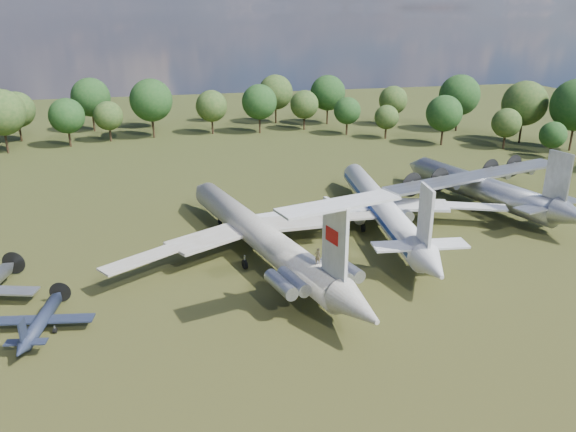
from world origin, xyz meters
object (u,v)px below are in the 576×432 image
object	(u,v)px
tu104_jet	(382,212)
small_prop_west	(42,323)
person_on_il62	(318,256)
an12_transport	(481,192)
il62_airliner	(260,240)

from	to	relation	value
tu104_jet	small_prop_west	distance (m)	47.89
tu104_jet	person_on_il62	xyz separation A→B (m)	(-15.78, -20.25, 3.58)
tu104_jet	small_prop_west	bearing A→B (deg)	-150.29
an12_transport	person_on_il62	world-z (taller)	person_on_il62
tu104_jet	an12_transport	size ratio (longest dim) A/B	1.25
small_prop_west	il62_airliner	bearing A→B (deg)	36.46
il62_airliner	tu104_jet	xyz separation A→B (m)	(19.44, 6.29, -0.08)
an12_transport	il62_airliner	bearing A→B (deg)	-179.13
small_prop_west	tu104_jet	bearing A→B (deg)	32.65
person_on_il62	small_prop_west	bearing A→B (deg)	-10.55
tu104_jet	an12_transport	bearing A→B (deg)	21.30
person_on_il62	an12_transport	bearing A→B (deg)	-151.71
person_on_il62	il62_airliner	bearing A→B (deg)	-82.80
an12_transport	person_on_il62	bearing A→B (deg)	-159.65
person_on_il62	tu104_jet	bearing A→B (deg)	-135.43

